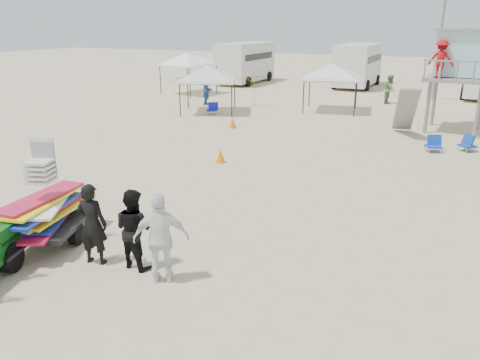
% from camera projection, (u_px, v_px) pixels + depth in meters
% --- Properties ---
extents(ground, '(140.00, 140.00, 0.00)m').
position_uv_depth(ground, '(148.00, 286.00, 8.91)').
color(ground, beige).
rests_on(ground, ground).
extents(surf_trailer, '(1.82, 2.50, 2.16)m').
position_uv_depth(surf_trailer, '(49.00, 207.00, 10.40)').
color(surf_trailer, black).
rests_on(surf_trailer, ground).
extents(man_left, '(0.71, 0.55, 1.74)m').
position_uv_depth(man_left, '(92.00, 224.00, 9.53)').
color(man_left, black).
rests_on(man_left, ground).
extents(man_mid, '(0.88, 0.72, 1.67)m').
position_uv_depth(man_mid, '(134.00, 229.00, 9.40)').
color(man_mid, black).
rests_on(man_mid, ground).
extents(man_right, '(1.13, 0.91, 1.80)m').
position_uv_depth(man_right, '(161.00, 238.00, 8.82)').
color(man_right, white).
rests_on(man_right, ground).
extents(lifeguard_tower, '(2.95, 2.95, 4.46)m').
position_uv_depth(lifeguard_tower, '(460.00, 57.00, 20.83)').
color(lifeguard_tower, gray).
rests_on(lifeguard_tower, ground).
extents(canopy_white_a, '(3.83, 3.83, 2.99)m').
position_uv_depth(canopy_white_a, '(208.00, 68.00, 25.58)').
color(canopy_white_a, black).
rests_on(canopy_white_a, ground).
extents(canopy_white_b, '(3.46, 3.46, 3.23)m').
position_uv_depth(canopy_white_b, '(188.00, 55.00, 32.47)').
color(canopy_white_b, black).
rests_on(canopy_white_b, ground).
extents(canopy_white_c, '(3.40, 3.40, 3.06)m').
position_uv_depth(canopy_white_c, '(333.00, 66.00, 25.94)').
color(canopy_white_c, black).
rests_on(canopy_white_c, ground).
extents(umbrella_a, '(2.15, 2.19, 1.92)m').
position_uv_depth(umbrella_a, '(188.00, 92.00, 27.45)').
color(umbrella_a, '#AD1236').
rests_on(umbrella_a, ground).
extents(umbrella_b, '(2.90, 2.89, 1.87)m').
position_uv_depth(umbrella_b, '(255.00, 91.00, 28.00)').
color(umbrella_b, gold).
rests_on(umbrella_b, ground).
extents(cone_near, '(0.34, 0.34, 0.50)m').
position_uv_depth(cone_near, '(220.00, 156.00, 16.77)').
color(cone_near, orange).
rests_on(cone_near, ground).
extents(cone_far, '(0.34, 0.34, 0.50)m').
position_uv_depth(cone_far, '(233.00, 123.00, 22.31)').
color(cone_far, orange).
rests_on(cone_far, ground).
extents(beach_chair_a, '(0.73, 0.83, 0.64)m').
position_uv_depth(beach_chair_a, '(212.00, 108.00, 25.77)').
color(beach_chair_a, '#1021B6').
rests_on(beach_chair_a, ground).
extents(beach_chair_b, '(0.70, 0.78, 0.64)m').
position_uv_depth(beach_chair_b, '(434.00, 144.00, 18.21)').
color(beach_chair_b, '#1040B1').
rests_on(beach_chair_b, ground).
extents(beach_chair_c, '(0.73, 0.87, 0.64)m').
position_uv_depth(beach_chair_c, '(468.00, 143.00, 18.30)').
color(beach_chair_c, '#0E3E9F').
rests_on(beach_chair_c, ground).
extents(rv_far_left, '(2.64, 6.80, 3.25)m').
position_uv_depth(rv_far_left, '(245.00, 61.00, 38.90)').
color(rv_far_left, silver).
rests_on(rv_far_left, ground).
extents(rv_mid_left, '(2.65, 6.50, 3.25)m').
position_uv_depth(rv_mid_left, '(358.00, 63.00, 36.48)').
color(rv_mid_left, silver).
rests_on(rv_mid_left, ground).
extents(light_pole_left, '(0.14, 0.14, 8.00)m').
position_uv_depth(light_pole_left, '(441.00, 36.00, 29.47)').
color(light_pole_left, slate).
rests_on(light_pole_left, ground).
extents(distant_beachgoers, '(21.58, 15.39, 1.77)m').
position_uv_depth(distant_beachgoers, '(376.00, 98.00, 26.00)').
color(distant_beachgoers, '#537747').
rests_on(distant_beachgoers, ground).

